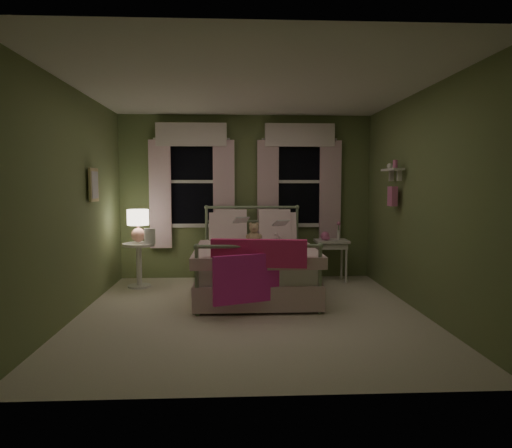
{
  "coord_description": "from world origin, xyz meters",
  "views": [
    {
      "loc": [
        -0.2,
        -5.23,
        1.51
      ],
      "look_at": [
        0.09,
        0.59,
        1.0
      ],
      "focal_mm": 32.0,
      "sensor_mm": 36.0,
      "label": 1
    }
  ],
  "objects": [
    {
      "name": "wall_shelf",
      "position": [
        1.9,
        0.7,
        1.52
      ],
      "size": [
        0.15,
        0.5,
        0.6
      ],
      "color": "white",
      "rests_on": "room_shell"
    },
    {
      "name": "table_lamp",
      "position": [
        -1.59,
        1.45,
        0.95
      ],
      "size": [
        0.31,
        0.31,
        0.48
      ],
      "color": "#EDA28C",
      "rests_on": "nightstand_left"
    },
    {
      "name": "nightstand_right",
      "position": [
        1.32,
        1.71,
        0.55
      ],
      "size": [
        0.5,
        0.4,
        0.64
      ],
      "color": "white",
      "rests_on": "ground"
    },
    {
      "name": "nightstand_left",
      "position": [
        -1.59,
        1.45,
        0.42
      ],
      "size": [
        0.46,
        0.46,
        0.65
      ],
      "color": "white",
      "rests_on": "ground"
    },
    {
      "name": "window_left",
      "position": [
        -0.85,
        2.03,
        1.62
      ],
      "size": [
        1.34,
        0.13,
        1.96
      ],
      "color": "black",
      "rests_on": "room_shell"
    },
    {
      "name": "bud_vase",
      "position": [
        1.44,
        1.76,
        0.79
      ],
      "size": [
        0.06,
        0.06,
        0.28
      ],
      "color": "white",
      "rests_on": "nightstand_right"
    },
    {
      "name": "book_right",
      "position": [
        0.37,
        1.11,
        0.92
      ],
      "size": [
        0.21,
        0.15,
        0.26
      ],
      "primitive_type": "imported",
      "rotation": [
        1.22,
        0.0,
        0.19
      ],
      "color": "beige",
      "rests_on": "child_right"
    },
    {
      "name": "child_right",
      "position": [
        0.37,
        1.36,
        0.89
      ],
      "size": [
        0.33,
        0.27,
        0.64
      ],
      "primitive_type": "imported",
      "rotation": [
        0.0,
        0.0,
        3.06
      ],
      "color": "#F7D1DD",
      "rests_on": "bed"
    },
    {
      "name": "teddy_bear",
      "position": [
        0.09,
        1.2,
        0.79
      ],
      "size": [
        0.23,
        0.19,
        0.31
      ],
      "color": "tan",
      "rests_on": "bed"
    },
    {
      "name": "book_nightstand",
      "position": [
        -1.49,
        1.37,
        0.66
      ],
      "size": [
        0.19,
        0.24,
        0.02
      ],
      "primitive_type": "imported",
      "rotation": [
        0.0,
        0.0,
        -0.12
      ],
      "color": "beige",
      "rests_on": "nightstand_left"
    },
    {
      "name": "pink_toy",
      "position": [
        1.22,
        1.71,
        0.71
      ],
      "size": [
        0.14,
        0.19,
        0.14
      ],
      "color": "pink",
      "rests_on": "nightstand_right"
    },
    {
      "name": "bed",
      "position": [
        0.09,
        0.94,
        0.38
      ],
      "size": [
        1.58,
        2.04,
        1.18
      ],
      "color": "white",
      "rests_on": "ground"
    },
    {
      "name": "book_left",
      "position": [
        -0.19,
        1.11,
        0.96
      ],
      "size": [
        0.22,
        0.15,
        0.26
      ],
      "primitive_type": "imported",
      "rotation": [
        1.22,
        0.0,
        0.17
      ],
      "color": "beige",
      "rests_on": "child_left"
    },
    {
      "name": "room_shell",
      "position": [
        0.0,
        0.0,
        1.3
      ],
      "size": [
        4.2,
        4.2,
        4.2
      ],
      "color": "white",
      "rests_on": "ground"
    },
    {
      "name": "window_right",
      "position": [
        0.85,
        2.03,
        1.62
      ],
      "size": [
        1.34,
        0.13,
        1.96
      ],
      "color": "black",
      "rests_on": "room_shell"
    },
    {
      "name": "framed_picture",
      "position": [
        -1.95,
        0.6,
        1.5
      ],
      "size": [
        0.03,
        0.32,
        0.42
      ],
      "color": "beige",
      "rests_on": "room_shell"
    },
    {
      "name": "child_left",
      "position": [
        -0.19,
        1.36,
        0.91
      ],
      "size": [
        0.27,
        0.2,
        0.69
      ],
      "primitive_type": "imported",
      "rotation": [
        0.0,
        0.0,
        3.0
      ],
      "color": "#F7D1DD",
      "rests_on": "bed"
    },
    {
      "name": "pink_throw",
      "position": [
        0.09,
        -0.09,
        0.61
      ],
      "size": [
        1.1,
        0.43,
        0.71
      ],
      "color": "#F32F7A",
      "rests_on": "bed"
    }
  ]
}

